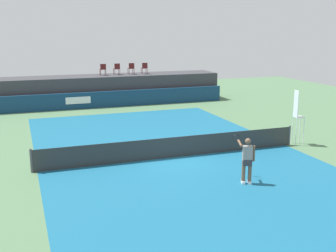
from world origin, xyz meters
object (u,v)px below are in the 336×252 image
object	(u,v)px
spectator_chair_left	(117,68)
tennis_ball	(149,145)
tennis_player	(247,159)
spectator_chair_far_left	(103,69)
spectator_chair_center	(131,68)
spectator_chair_right	(144,68)
umpire_chair	(297,114)
net_post_near	(31,161)
net_post_far	(289,135)

from	to	relation	value
spectator_chair_left	tennis_ball	size ratio (longest dim) A/B	13.06
tennis_player	tennis_ball	bearing A→B (deg)	106.69
spectator_chair_far_left	spectator_chair_center	bearing A→B (deg)	0.27
spectator_chair_far_left	spectator_chair_right	size ratio (longest dim) A/B	1.00
umpire_chair	tennis_player	xyz separation A→B (m)	(-5.17, -4.03, -0.63)
spectator_chair_right	tennis_player	xyz separation A→B (m)	(-1.75, -19.27, -1.73)
spectator_chair_center	net_post_near	bearing A→B (deg)	-118.39
spectator_chair_far_left	spectator_chair_center	xyz separation A→B (m)	(2.26, 0.01, 0.00)
umpire_chair	net_post_near	world-z (taller)	umpire_chair
spectator_chair_center	umpire_chair	bearing A→B (deg)	-73.74
tennis_ball	spectator_chair_center	bearing A→B (deg)	78.81
spectator_chair_far_left	tennis_player	size ratio (longest dim) A/B	0.50
spectator_chair_left	spectator_chair_right	distance (m)	2.23
spectator_chair_right	umpire_chair	bearing A→B (deg)	-77.35
spectator_chair_center	spectator_chair_right	world-z (taller)	same
spectator_chair_left	umpire_chair	size ratio (longest dim) A/B	0.32
umpire_chair	tennis_player	world-z (taller)	umpire_chair
spectator_chair_left	net_post_near	distance (m)	17.09
net_post_far	spectator_chair_center	bearing A→B (deg)	104.90
spectator_chair_center	umpire_chair	world-z (taller)	spectator_chair_center
spectator_chair_center	net_post_far	world-z (taller)	spectator_chair_center
spectator_chair_far_left	tennis_ball	size ratio (longest dim) A/B	13.06
spectator_chair_center	spectator_chair_far_left	bearing A→B (deg)	-179.73
net_post_far	spectator_chair_left	bearing A→B (deg)	108.89
spectator_chair_left	net_post_near	size ratio (longest dim) A/B	0.89
umpire_chair	tennis_ball	distance (m)	7.59
tennis_ball	spectator_chair_left	bearing A→B (deg)	83.80
tennis_ball	spectator_chair_right	bearing A→B (deg)	74.28
net_post_near	tennis_player	xyz separation A→B (m)	(7.62, -4.02, 0.46)
spectator_chair_far_left	tennis_player	xyz separation A→B (m)	(1.57, -19.38, -1.73)
spectator_chair_right	tennis_player	distance (m)	19.42
spectator_chair_left	tennis_player	bearing A→B (deg)	-88.59
net_post_near	net_post_far	size ratio (longest dim) A/B	1.00
spectator_chair_left	umpire_chair	world-z (taller)	spectator_chair_left
spectator_chair_left	spectator_chair_center	world-z (taller)	same
spectator_chair_center	tennis_ball	size ratio (longest dim) A/B	13.06
spectator_chair_far_left	spectator_chair_center	size ratio (longest dim) A/B	1.00
spectator_chair_center	spectator_chair_right	size ratio (longest dim) A/B	1.00
net_post_near	tennis_player	bearing A→B (deg)	-27.79
spectator_chair_far_left	spectator_chair_left	distance (m)	1.10
spectator_chair_left	tennis_player	xyz separation A→B (m)	(0.48, -19.38, -1.73)
spectator_chair_center	spectator_chair_right	distance (m)	1.07
spectator_chair_right	tennis_ball	bearing A→B (deg)	-105.72
spectator_chair_far_left	net_post_far	xyz separation A→B (m)	(6.35, -15.36, -2.19)
net_post_far	umpire_chair	bearing A→B (deg)	2.36
net_post_near	tennis_player	distance (m)	8.63
spectator_chair_center	umpire_chair	xyz separation A→B (m)	(4.48, -15.36, -1.11)
tennis_player	tennis_ball	world-z (taller)	tennis_player
spectator_chair_center	tennis_player	distance (m)	19.48
spectator_chair_far_left	net_post_far	distance (m)	16.77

